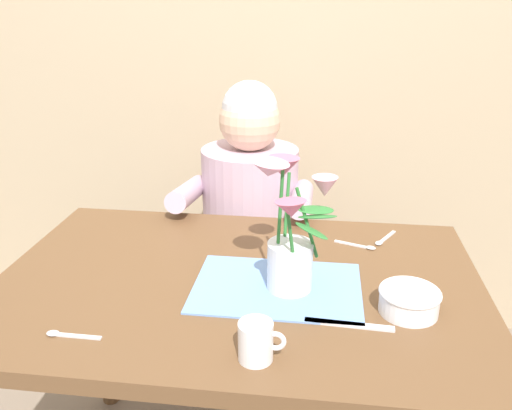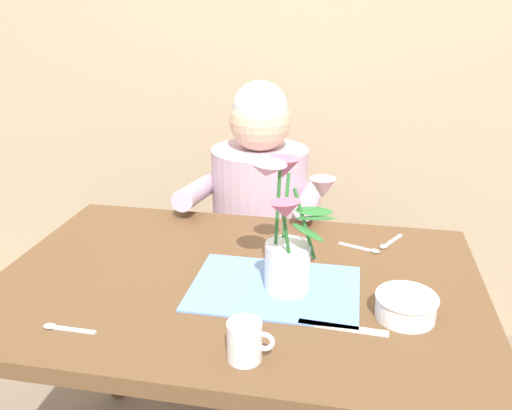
{
  "view_description": "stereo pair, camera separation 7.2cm",
  "coord_description": "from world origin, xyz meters",
  "px_view_note": "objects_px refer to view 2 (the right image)",
  "views": [
    {
      "loc": [
        0.19,
        -1.13,
        1.39
      ],
      "look_at": [
        0.04,
        0.05,
        0.92
      ],
      "focal_mm": 37.06,
      "sensor_mm": 36.0,
      "label": 1
    },
    {
      "loc": [
        0.26,
        -1.12,
        1.39
      ],
      "look_at": [
        0.04,
        0.05,
        0.92
      ],
      "focal_mm": 37.06,
      "sensor_mm": 36.0,
      "label": 2
    }
  ],
  "objects_px": {
    "dinner_knife": "(343,328)",
    "tea_cup": "(245,341)",
    "flower_vase": "(288,233)",
    "seated_person": "(259,238)",
    "ceramic_bowl": "(406,305)"
  },
  "relations": [
    {
      "from": "seated_person",
      "to": "ceramic_bowl",
      "type": "bearing_deg",
      "value": -60.21
    },
    {
      "from": "seated_person",
      "to": "ceramic_bowl",
      "type": "height_order",
      "value": "seated_person"
    },
    {
      "from": "seated_person",
      "to": "flower_vase",
      "type": "xyz_separation_m",
      "value": [
        0.18,
        -0.64,
        0.32
      ]
    },
    {
      "from": "flower_vase",
      "to": "dinner_knife",
      "type": "bearing_deg",
      "value": -45.18
    },
    {
      "from": "tea_cup",
      "to": "seated_person",
      "type": "bearing_deg",
      "value": 98.75
    },
    {
      "from": "flower_vase",
      "to": "tea_cup",
      "type": "distance_m",
      "value": 0.3
    },
    {
      "from": "ceramic_bowl",
      "to": "dinner_knife",
      "type": "bearing_deg",
      "value": -151.89
    },
    {
      "from": "seated_person",
      "to": "dinner_knife",
      "type": "distance_m",
      "value": 0.87
    },
    {
      "from": "ceramic_bowl",
      "to": "seated_person",
      "type": "bearing_deg",
      "value": 122.52
    },
    {
      "from": "dinner_knife",
      "to": "tea_cup",
      "type": "distance_m",
      "value": 0.23
    },
    {
      "from": "tea_cup",
      "to": "ceramic_bowl",
      "type": "bearing_deg",
      "value": 33.13
    },
    {
      "from": "seated_person",
      "to": "ceramic_bowl",
      "type": "distance_m",
      "value": 0.87
    },
    {
      "from": "seated_person",
      "to": "dinner_knife",
      "type": "bearing_deg",
      "value": -70.32
    },
    {
      "from": "flower_vase",
      "to": "tea_cup",
      "type": "height_order",
      "value": "flower_vase"
    },
    {
      "from": "seated_person",
      "to": "flower_vase",
      "type": "height_order",
      "value": "seated_person"
    }
  ]
}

